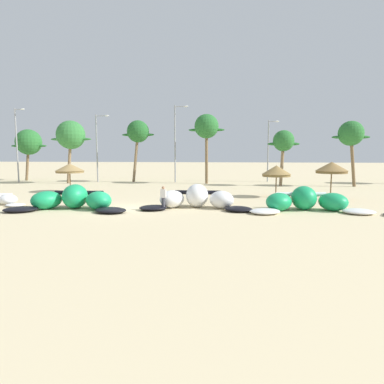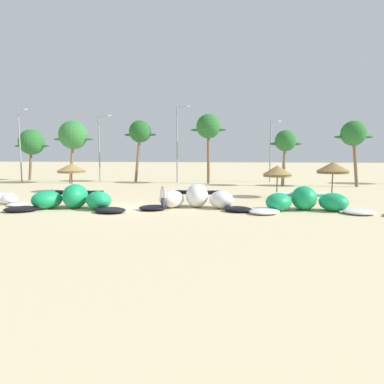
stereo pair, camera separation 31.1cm
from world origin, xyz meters
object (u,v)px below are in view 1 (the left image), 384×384
object	(u,v)px
beach_umbrella_near_van	(70,168)
lamppost_east_center	(176,140)
lamppost_east	(269,148)
palm_leftmost	(29,142)
beach_umbrella_middle	(276,171)
palm_center_left	(207,127)
lamppost_west_center	(98,145)
lamppost_west	(17,142)
palm_center_right	(283,142)
person_near_kites	(163,198)
palm_right_of_gap	(351,134)
palm_left_of_gap	(138,132)
kite_left_of_center	(197,199)
beach_umbrella_near_palms	(332,168)
kite_center	(306,202)
palm_left	(71,135)
kite_left	(73,200)

from	to	relation	value
beach_umbrella_near_van	lamppost_east_center	world-z (taller)	lamppost_east_center
lamppost_east	palm_leftmost	bearing A→B (deg)	-177.34
beach_umbrella_middle	lamppost_east	bearing A→B (deg)	86.19
beach_umbrella_near_van	beach_umbrella_middle	distance (m)	19.79
palm_center_left	lamppost_west_center	world-z (taller)	lamppost_west_center
beach_umbrella_middle	lamppost_west	xyz separation A→B (m)	(-31.85, 12.09, 3.05)
palm_center_right	person_near_kites	bearing A→B (deg)	-119.24
lamppost_west_center	palm_right_of_gap	bearing A→B (deg)	-4.97
person_near_kites	palm_left_of_gap	size ratio (longest dim) A/B	0.20
lamppost_east_center	kite_left_of_center	bearing A→B (deg)	-77.02
beach_umbrella_near_palms	palm_right_of_gap	world-z (taller)	palm_right_of_gap
lamppost_east	lamppost_east_center	bearing A→B (deg)	-168.71
beach_umbrella_middle	lamppost_east_center	world-z (taller)	lamppost_east_center
palm_right_of_gap	lamppost_west	size ratio (longest dim) A/B	0.77
kite_center	palm_right_of_gap	distance (m)	20.51
palm_left_of_gap	beach_umbrella_middle	bearing A→B (deg)	-41.75
beach_umbrella_near_palms	lamppost_east_center	bearing A→B (deg)	135.00
person_near_kites	lamppost_east_center	size ratio (longest dim) A/B	0.16
kite_center	palm_center_left	distance (m)	22.41
person_near_kites	palm_right_of_gap	size ratio (longest dim) A/B	0.22
beach_umbrella_near_van	palm_left	xyz separation A→B (m)	(-4.35, 9.41, 3.72)
lamppost_west	lamppost_east_center	size ratio (longest dim) A/B	0.97
lamppost_west_center	lamppost_east_center	bearing A→B (deg)	4.01
beach_umbrella_near_van	palm_left_of_gap	distance (m)	13.76
lamppost_east	lamppost_west_center	bearing A→B (deg)	-172.02
beach_umbrella_near_palms	palm_center_left	distance (m)	18.50
palm_right_of_gap	lamppost_west	world-z (taller)	lamppost_west
kite_left_of_center	palm_leftmost	xyz separation A→B (m)	(-25.96, 21.90, 4.72)
beach_umbrella_near_palms	palm_center_right	world-z (taller)	palm_center_right
kite_left	beach_umbrella_near_palms	size ratio (longest dim) A/B	2.73
kite_left_of_center	palm_left_of_gap	size ratio (longest dim) A/B	0.98
palm_left_of_gap	kite_left_of_center	bearing A→B (deg)	-64.76
person_near_kites	palm_right_of_gap	bearing A→B (deg)	46.29
palm_left_of_gap	palm_right_of_gap	size ratio (longest dim) A/B	1.09
palm_center_right	kite_left_of_center	bearing A→B (deg)	-115.53
palm_left_of_gap	lamppost_west	bearing A→B (deg)	-171.22
kite_left	kite_center	bearing A→B (deg)	4.39
beach_umbrella_near_palms	lamppost_east	distance (m)	18.20
kite_left_of_center	beach_umbrella_middle	bearing A→B (deg)	47.00
palm_right_of_gap	beach_umbrella_near_van	bearing A→B (deg)	-162.93
person_near_kites	palm_center_right	distance (m)	21.89
person_near_kites	lamppost_east	xyz separation A→B (m)	(9.48, 24.65, 3.76)
palm_leftmost	palm_left_of_gap	bearing A→B (deg)	-2.47
kite_left_of_center	beach_umbrella_middle	size ratio (longest dim) A/B	2.88
palm_right_of_gap	beach_umbrella_middle	bearing A→B (deg)	-131.42
beach_umbrella_near_van	lamppost_west_center	bearing A→B (deg)	98.51
kite_center	palm_left_of_gap	bearing A→B (deg)	128.85
palm_center_right	beach_umbrella_middle	bearing A→B (deg)	-101.05
kite_left_of_center	palm_leftmost	world-z (taller)	palm_leftmost
beach_umbrella_near_palms	person_near_kites	bearing A→B (deg)	-151.61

